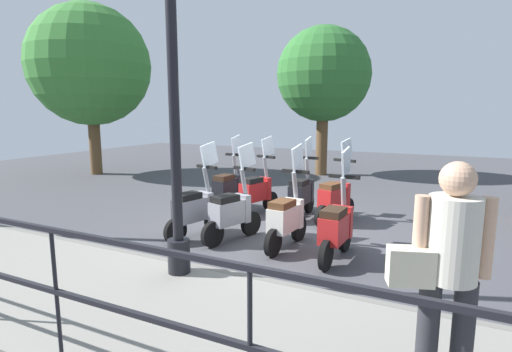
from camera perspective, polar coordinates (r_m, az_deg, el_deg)
name	(u,v)px	position (r m, az deg, el deg)	size (l,w,h in m)	color
ground_plane	(277,232)	(6.86, 3.06, -7.99)	(28.00, 28.00, 0.00)	#424247
promenade_walkway	(154,311)	(4.31, -14.34, -18.13)	(2.20, 20.00, 0.15)	gray
fence_railing	(54,269)	(3.33, -26.87, -11.73)	(0.04, 16.03, 1.07)	black
lamp_post_near	(173,91)	(4.58, -11.71, 11.82)	(0.26, 0.90, 4.72)	black
pedestrian_with_bag	(448,264)	(2.88, 25.69, -11.27)	(0.44, 0.62, 1.59)	#28282D
tree_large	(90,66)	(13.86, -22.65, 14.34)	(3.72, 3.72, 5.28)	brown
tree_distant	(324,75)	(12.87, 9.63, 14.04)	(2.90, 2.90, 4.59)	brown
scooter_near_0	(336,226)	(5.59, 11.43, -7.05)	(1.23, 0.44, 1.54)	black
scooter_near_1	(287,217)	(5.96, 4.40, -5.85)	(1.23, 0.44, 1.54)	black
scooter_near_2	(232,211)	(6.28, -3.45, -5.05)	(1.20, 0.55, 1.54)	black
scooter_near_3	(195,209)	(6.51, -8.72, -4.61)	(1.21, 0.52, 1.54)	black
scooter_far_0	(335,197)	(7.41, 11.27, -2.97)	(1.20, 0.55, 1.54)	black
scooter_far_1	(302,193)	(7.69, 6.56, -2.41)	(1.23, 0.44, 1.54)	black
scooter_far_2	(257,191)	(7.85, 0.10, -2.10)	(1.21, 0.53, 1.54)	black
scooter_far_3	(228,187)	(8.20, -4.03, -1.63)	(1.23, 0.44, 1.54)	black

